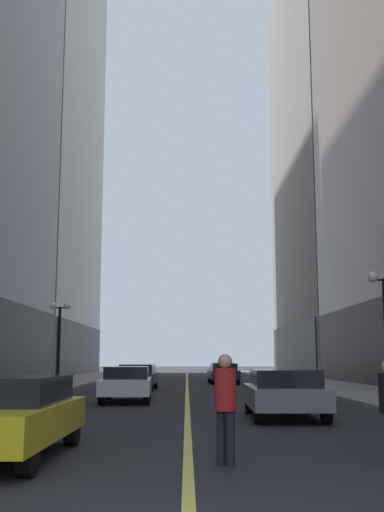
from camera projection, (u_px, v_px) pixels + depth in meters
name	position (u px, v px, depth m)	size (l,w,h in m)	color
ground_plane	(187.00, 386.00, 38.42)	(200.00, 200.00, 0.00)	#262628
sidewalk_left	(50.00, 385.00, 38.36)	(4.50, 78.00, 0.15)	gray
sidewalk_right	(324.00, 385.00, 38.50)	(4.50, 78.00, 0.15)	gray
lane_centre_stripe	(187.00, 386.00, 38.42)	(0.16, 70.00, 0.01)	#E5D64C
building_left_far	(32.00, 19.00, 69.01)	(12.86, 26.00, 76.08)	#A8A399
building_right_far	(357.00, 157.00, 66.82)	(14.90, 26.00, 45.11)	#A8A399
car_yellow	(5.00, 413.00, 10.53)	(1.97, 4.64, 1.32)	yellow
car_grey	(284.00, 392.00, 17.46)	(2.05, 4.46, 1.32)	slate
car_white	(127.00, 382.00, 24.31)	(2.03, 4.85, 1.32)	silver
car_blue	(137.00, 376.00, 33.64)	(2.05, 4.59, 1.32)	navy
car_navy	(223.00, 373.00, 41.83)	(1.96, 4.51, 1.32)	#141E4C
car_red	(222.00, 371.00, 49.49)	(1.84, 4.34, 1.32)	#B21919
pedestrian_in_red_jacket	(225.00, 400.00, 9.90)	(0.46, 0.46, 1.69)	black
street_lamp_left_far	(60.00, 326.00, 31.95)	(1.06, 0.36, 4.43)	black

